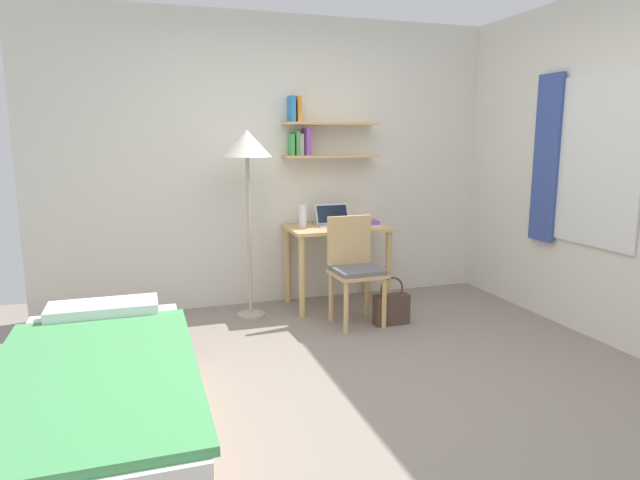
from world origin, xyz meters
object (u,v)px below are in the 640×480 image
(standing_lamp, at_px, (247,153))
(handbag, at_px, (391,308))
(desk_chair, at_px, (355,265))
(laptop, at_px, (333,220))
(water_bottle, at_px, (303,216))
(bed, at_px, (98,407))
(desk, at_px, (337,243))
(book_stack, at_px, (369,223))

(standing_lamp, distance_m, handbag, 1.75)
(desk_chair, height_order, laptop, laptop)
(standing_lamp, bearing_deg, laptop, 11.56)
(standing_lamp, bearing_deg, water_bottle, 12.94)
(bed, bearing_deg, desk, 45.14)
(desk_chair, distance_m, book_stack, 0.62)
(book_stack, bearing_deg, standing_lamp, -178.56)
(desk_chair, xyz_separation_m, book_stack, (0.32, 0.45, 0.27))
(standing_lamp, distance_m, book_stack, 1.28)
(standing_lamp, bearing_deg, bed, -120.79)
(desk, relative_size, water_bottle, 4.33)
(desk, xyz_separation_m, laptop, (-0.01, 0.09, 0.20))
(water_bottle, relative_size, handbag, 0.52)
(laptop, xyz_separation_m, handbag, (0.25, -0.74, -0.65))
(water_bottle, height_order, handbag, water_bottle)
(laptop, xyz_separation_m, water_bottle, (-0.31, -0.05, 0.05))
(bed, relative_size, book_stack, 8.50)
(book_stack, height_order, handbag, book_stack)
(bed, bearing_deg, handbag, 30.64)
(bed, xyz_separation_m, desk, (1.93, 1.94, 0.35))
(bed, height_order, desk, desk)
(desk_chair, xyz_separation_m, handbag, (0.27, -0.15, -0.35))
(water_bottle, bearing_deg, desk_chair, -62.23)
(desk_chair, distance_m, laptop, 0.66)
(standing_lamp, relative_size, water_bottle, 7.59)
(desk, relative_size, desk_chair, 1.02)
(water_bottle, xyz_separation_m, book_stack, (0.61, -0.09, -0.08))
(laptop, height_order, water_bottle, water_bottle)
(standing_lamp, xyz_separation_m, handbag, (1.07, -0.57, -1.26))
(bed, distance_m, water_bottle, 2.62)
(bed, bearing_deg, standing_lamp, 59.21)
(bed, height_order, book_stack, book_stack)
(bed, xyz_separation_m, desk_chair, (1.90, 1.44, 0.25))
(desk_chair, relative_size, book_stack, 3.79)
(desk_chair, xyz_separation_m, standing_lamp, (-0.79, 0.43, 0.91))
(bed, xyz_separation_m, laptop, (1.93, 2.03, 0.55))
(desk, relative_size, laptop, 2.77)
(laptop, height_order, handbag, laptop)
(desk_chair, distance_m, standing_lamp, 1.28)
(standing_lamp, distance_m, laptop, 1.03)
(desk, height_order, book_stack, book_stack)
(standing_lamp, relative_size, laptop, 4.86)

